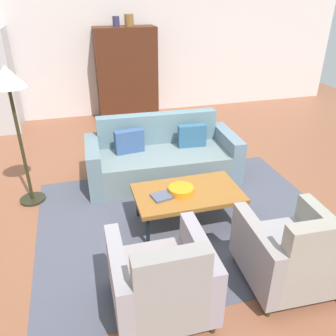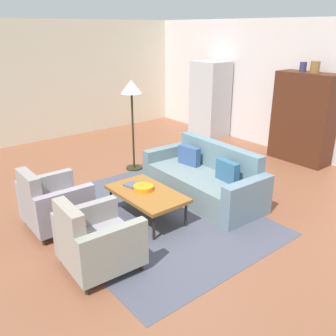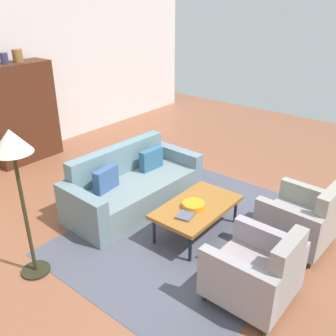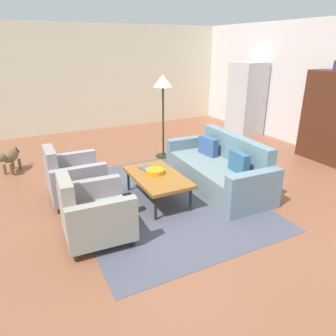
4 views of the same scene
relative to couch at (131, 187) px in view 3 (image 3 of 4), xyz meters
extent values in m
plane|color=brown|center=(0.02, -0.76, -0.29)|extent=(11.73, 11.73, 0.00)
cube|color=silver|center=(0.02, 3.09, 1.11)|extent=(9.78, 0.12, 2.80)
cube|color=#4B4D5C|center=(0.00, -1.14, -0.28)|extent=(3.40, 2.60, 0.01)
cube|color=slate|center=(0.00, -0.09, -0.08)|extent=(1.77, 0.97, 0.42)
cube|color=slate|center=(0.01, 0.27, 0.14)|extent=(1.75, 0.25, 0.86)
cube|color=slate|center=(0.96, -0.12, 0.02)|extent=(0.22, 0.91, 0.62)
cube|color=slate|center=(-0.96, -0.05, 0.02)|extent=(0.22, 0.91, 0.62)
cube|color=#305E82|center=(0.45, 0.00, 0.29)|extent=(0.41, 0.15, 0.32)
cube|color=#375587|center=(-0.45, 0.03, 0.29)|extent=(0.41, 0.17, 0.32)
cylinder|color=#261B28|center=(-0.53, -0.91, -0.10)|extent=(0.04, 0.04, 0.37)
cylinder|color=#232624|center=(0.53, -0.91, -0.10)|extent=(0.04, 0.04, 0.37)
cylinder|color=black|center=(-0.53, -1.47, -0.10)|extent=(0.04, 0.04, 0.37)
cylinder|color=black|center=(0.53, -1.47, -0.10)|extent=(0.04, 0.04, 0.37)
cube|color=#965C25|center=(0.00, -1.19, 0.11)|extent=(1.20, 0.70, 0.05)
cylinder|color=#39261A|center=(-0.94, -1.94, -0.24)|extent=(0.05, 0.05, 0.10)
cylinder|color=#312919|center=(-0.26, -1.95, -0.24)|extent=(0.05, 0.05, 0.10)
cylinder|color=#302B21|center=(-0.95, -2.62, -0.24)|extent=(0.05, 0.05, 0.10)
cylinder|color=#37290F|center=(-0.27, -2.63, -0.24)|extent=(0.05, 0.05, 0.10)
cube|color=gray|center=(-0.60, -2.29, -0.04)|extent=(0.57, 0.81, 0.30)
cube|color=gray|center=(-0.61, -2.62, 0.20)|extent=(0.56, 0.15, 0.78)
cube|color=#969096|center=(-0.94, -2.28, 0.09)|extent=(0.13, 0.80, 0.56)
cube|color=gray|center=(-0.26, -2.29, 0.09)|extent=(0.13, 0.80, 0.56)
cylinder|color=#3A1919|center=(0.27, -1.93, -0.24)|extent=(0.05, 0.05, 0.10)
cylinder|color=#36251E|center=(0.95, -1.96, -0.24)|extent=(0.05, 0.05, 0.10)
cylinder|color=#312D12|center=(0.24, -2.61, -0.24)|extent=(0.05, 0.05, 0.10)
cylinder|color=#382D19|center=(0.92, -2.64, -0.24)|extent=(0.05, 0.05, 0.10)
cube|color=gray|center=(0.60, -2.29, -0.04)|extent=(0.60, 0.83, 0.30)
cube|color=gray|center=(0.58, -2.62, 0.20)|extent=(0.57, 0.17, 0.78)
cube|color=gray|center=(0.26, -2.27, 0.09)|extent=(0.16, 0.80, 0.56)
cube|color=gray|center=(0.94, -2.30, 0.09)|extent=(0.16, 0.80, 0.56)
cylinder|color=orange|center=(-0.08, -1.19, 0.17)|extent=(0.28, 0.28, 0.07)
cube|color=#50566A|center=(-0.32, -1.23, 0.14)|extent=(0.24, 0.22, 0.03)
cube|color=#4A2414|center=(-0.01, 2.74, 0.61)|extent=(1.20, 0.50, 1.80)
cube|color=#381C1D|center=(0.29, 2.99, 0.61)|extent=(0.56, 0.01, 1.51)
cylinder|color=#323258|center=(-0.16, 2.74, 1.60)|extent=(0.13, 0.13, 0.19)
cylinder|color=olive|center=(0.09, 2.74, 1.62)|extent=(0.18, 0.18, 0.22)
cylinder|color=black|center=(-1.79, -0.20, -0.27)|extent=(0.32, 0.32, 0.03)
cylinder|color=#2E2C17|center=(-1.79, -0.20, 0.47)|extent=(0.04, 0.04, 1.45)
cone|color=silver|center=(-1.79, -0.20, 1.31)|extent=(0.40, 0.40, 0.24)
camera|label=1|loc=(-1.11, -4.31, 2.17)|focal=36.80mm
camera|label=2|loc=(3.86, -3.95, 2.33)|focal=39.06mm
camera|label=3|loc=(-3.42, -3.46, 2.59)|focal=39.44mm
camera|label=4|loc=(3.97, -3.04, 1.99)|focal=33.47mm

